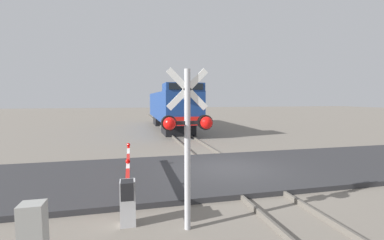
# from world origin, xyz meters

# --- Properties ---
(ground_plane) EXTENTS (160.00, 160.00, 0.00)m
(ground_plane) POSITION_xyz_m (0.00, 0.00, 0.00)
(ground_plane) COLOR slate
(rail_track_left) EXTENTS (0.08, 80.00, 0.15)m
(rail_track_left) POSITION_xyz_m (-0.72, 0.00, 0.07)
(rail_track_left) COLOR #59544C
(rail_track_left) RESTS_ON ground_plane
(rail_track_right) EXTENTS (0.08, 80.00, 0.15)m
(rail_track_right) POSITION_xyz_m (0.72, 0.00, 0.07)
(rail_track_right) COLOR #59544C
(rail_track_right) RESTS_ON ground_plane
(road_surface) EXTENTS (36.00, 5.71, 0.17)m
(road_surface) POSITION_xyz_m (0.00, 0.00, 0.08)
(road_surface) COLOR #2D2D30
(road_surface) RESTS_ON ground_plane
(locomotive) EXTENTS (2.92, 15.41, 4.19)m
(locomotive) POSITION_xyz_m (0.00, 15.81, 2.15)
(locomotive) COLOR black
(locomotive) RESTS_ON ground_plane
(crossing_signal) EXTENTS (1.18, 0.33, 3.71)m
(crossing_signal) POSITION_xyz_m (-2.67, -4.19, 2.27)
(crossing_signal) COLOR #ADADB2
(crossing_signal) RESTS_ON ground_plane
(crossing_gate) EXTENTS (0.36, 5.84, 1.20)m
(crossing_gate) POSITION_xyz_m (-4.02, -2.87, 0.75)
(crossing_gate) COLOR silver
(crossing_gate) RESTS_ON ground_plane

